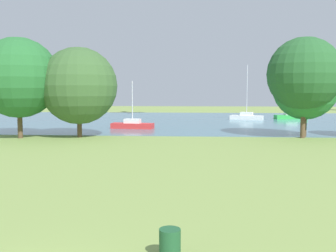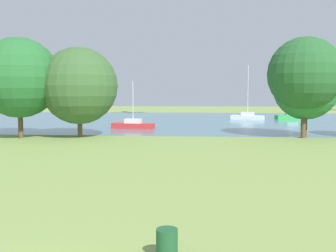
{
  "view_description": "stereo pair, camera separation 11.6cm",
  "coord_description": "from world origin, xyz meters",
  "views": [
    {
      "loc": [
        3.99,
        -7.33,
        4.34
      ],
      "look_at": [
        1.85,
        21.47,
        1.75
      ],
      "focal_mm": 42.48,
      "sensor_mm": 36.0,
      "label": 1
    },
    {
      "loc": [
        4.11,
        -7.32,
        4.34
      ],
      "look_at": [
        1.85,
        21.47,
        1.75
      ],
      "focal_mm": 42.48,
      "sensor_mm": 36.0,
      "label": 2
    }
  ],
  "objects": [
    {
      "name": "tree_west_near",
      "position": [
        -12.12,
        27.57,
        5.48
      ],
      "size": [
        7.25,
        7.25,
        9.11
      ],
      "color": "brown",
      "rests_on": "ground"
    },
    {
      "name": "ground_plane",
      "position": [
        0.0,
        22.0,
        0.0
      ],
      "size": [
        160.0,
        160.0,
        0.0
      ],
      "primitive_type": "plane",
      "color": "#7F994C"
    },
    {
      "name": "tree_east_far",
      "position": [
        14.0,
        30.64,
        4.63
      ],
      "size": [
        6.03,
        6.03,
        7.65
      ],
      "color": "brown",
      "rests_on": "ground"
    },
    {
      "name": "tree_east_near",
      "position": [
        -6.92,
        28.62,
        4.76
      ],
      "size": [
        7.08,
        7.08,
        8.3
      ],
      "color": "brown",
      "rests_on": "ground"
    },
    {
      "name": "litter_bin",
      "position": [
        3.31,
        2.54,
        0.4
      ],
      "size": [
        0.56,
        0.56,
        0.8
      ],
      "primitive_type": "cylinder",
      "color": "#1E512D",
      "rests_on": "ground"
    },
    {
      "name": "sailboat_white",
      "position": [
        11.3,
        52.44,
        0.48
      ],
      "size": [
        5.03,
        2.92,
        8.07
      ],
      "color": "white",
      "rests_on": "water_surface"
    },
    {
      "name": "tree_mid_shore",
      "position": [
        13.62,
        29.64,
        5.8
      ],
      "size": [
        6.72,
        6.72,
        9.16
      ],
      "color": "brown",
      "rests_on": "ground"
    },
    {
      "name": "water_surface",
      "position": [
        0.0,
        50.0,
        0.01
      ],
      "size": [
        140.0,
        40.0,
        0.02
      ],
      "primitive_type": "cube",
      "color": "teal",
      "rests_on": "ground"
    },
    {
      "name": "sailboat_red",
      "position": [
        -3.4,
        37.35,
        0.45
      ],
      "size": [
        4.94,
        2.06,
        5.4
      ],
      "color": "red",
      "rests_on": "water_surface"
    },
    {
      "name": "sailboat_green",
      "position": [
        18.15,
        54.17,
        0.45
      ],
      "size": [
        4.98,
        2.27,
        5.57
      ],
      "color": "green",
      "rests_on": "water_surface"
    }
  ]
}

